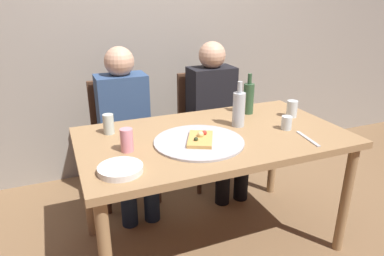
# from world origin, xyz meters

# --- Properties ---
(ground_plane) EXTENTS (8.00, 8.00, 0.00)m
(ground_plane) POSITION_xyz_m (0.00, 0.00, 0.00)
(ground_plane) COLOR brown
(back_wall) EXTENTS (6.00, 0.10, 2.60)m
(back_wall) POSITION_xyz_m (0.00, 1.27, 1.30)
(back_wall) COLOR gray
(back_wall) RESTS_ON ground_plane
(dining_table) EXTENTS (1.53, 0.86, 0.75)m
(dining_table) POSITION_xyz_m (0.00, 0.00, 0.67)
(dining_table) COLOR #99754C
(dining_table) RESTS_ON ground_plane
(pizza_tray) EXTENTS (0.49, 0.49, 0.01)m
(pizza_tray) POSITION_xyz_m (-0.13, -0.08, 0.75)
(pizza_tray) COLOR #ADADB2
(pizza_tray) RESTS_ON dining_table
(pizza_slice_last) EXTENTS (0.22, 0.25, 0.05)m
(pizza_slice_last) POSITION_xyz_m (-0.12, -0.08, 0.77)
(pizza_slice_last) COLOR tan
(pizza_slice_last) RESTS_ON pizza_tray
(wine_bottle) EXTENTS (0.07, 0.07, 0.27)m
(wine_bottle) POSITION_xyz_m (0.38, 0.26, 0.86)
(wine_bottle) COLOR #2D5133
(wine_bottle) RESTS_ON dining_table
(beer_bottle) EXTENTS (0.08, 0.08, 0.28)m
(beer_bottle) POSITION_xyz_m (0.20, 0.07, 0.86)
(beer_bottle) COLOR #B2BCC1
(beer_bottle) RESTS_ON dining_table
(tumbler_near) EXTENTS (0.06, 0.06, 0.12)m
(tumbler_near) POSITION_xyz_m (-0.56, 0.24, 0.81)
(tumbler_near) COLOR #B7C6BC
(tumbler_near) RESTS_ON dining_table
(tumbler_far) EXTENTS (0.07, 0.07, 0.11)m
(tumbler_far) POSITION_xyz_m (0.61, 0.09, 0.80)
(tumbler_far) COLOR silver
(tumbler_far) RESTS_ON dining_table
(wine_glass) EXTENTS (0.06, 0.06, 0.08)m
(wine_glass) POSITION_xyz_m (0.44, -0.09, 0.79)
(wine_glass) COLOR silver
(wine_glass) RESTS_ON dining_table
(soda_can) EXTENTS (0.07, 0.07, 0.12)m
(soda_can) POSITION_xyz_m (-0.51, -0.04, 0.81)
(soda_can) COLOR pink
(soda_can) RESTS_ON dining_table
(plate_stack) EXTENTS (0.21, 0.21, 0.03)m
(plate_stack) POSITION_xyz_m (-0.59, -0.25, 0.76)
(plate_stack) COLOR white
(plate_stack) RESTS_ON dining_table
(table_knife) EXTENTS (0.05, 0.22, 0.01)m
(table_knife) POSITION_xyz_m (0.46, -0.26, 0.75)
(table_knife) COLOR #B7B7BC
(table_knife) RESTS_ON dining_table
(chair_left) EXTENTS (0.44, 0.44, 0.90)m
(chair_left) POSITION_xyz_m (-0.37, 0.83, 0.51)
(chair_left) COLOR #472D1E
(chair_left) RESTS_ON ground_plane
(chair_right) EXTENTS (0.44, 0.44, 0.90)m
(chair_right) POSITION_xyz_m (0.35, 0.83, 0.51)
(chair_right) COLOR #472D1E
(chair_right) RESTS_ON ground_plane
(guest_in_sweater) EXTENTS (0.36, 0.56, 1.17)m
(guest_in_sweater) POSITION_xyz_m (-0.37, 0.68, 0.64)
(guest_in_sweater) COLOR navy
(guest_in_sweater) RESTS_ON ground_plane
(guest_in_beanie) EXTENTS (0.36, 0.56, 1.17)m
(guest_in_beanie) POSITION_xyz_m (0.35, 0.68, 0.64)
(guest_in_beanie) COLOR black
(guest_in_beanie) RESTS_ON ground_plane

